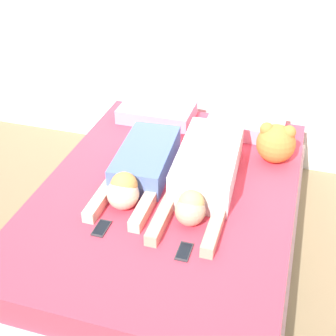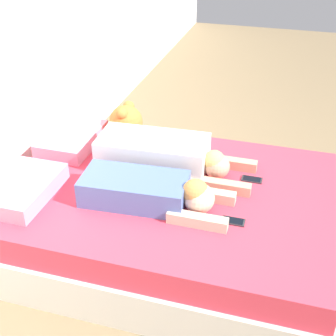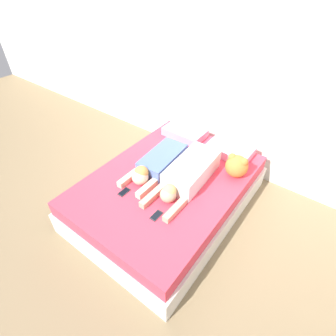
{
  "view_description": "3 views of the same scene",
  "coord_description": "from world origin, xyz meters",
  "px_view_note": "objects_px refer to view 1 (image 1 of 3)",
  "views": [
    {
      "loc": [
        0.68,
        -2.25,
        2.21
      ],
      "look_at": [
        0.0,
        0.0,
        0.63
      ],
      "focal_mm": 50.0,
      "sensor_mm": 36.0,
      "label": 1
    },
    {
      "loc": [
        -2.46,
        -0.72,
        2.21
      ],
      "look_at": [
        0.0,
        0.0,
        0.63
      ],
      "focal_mm": 50.0,
      "sensor_mm": 36.0,
      "label": 2
    },
    {
      "loc": [
        1.35,
        -1.8,
        2.52
      ],
      "look_at": [
        0.0,
        0.0,
        0.63
      ],
      "focal_mm": 28.0,
      "sensor_mm": 36.0,
      "label": 3
    }
  ],
  "objects_px": {
    "person_right": "(205,171)",
    "cell_phone_right": "(184,251)",
    "pillow_head_left": "(157,112)",
    "person_left": "(140,168)",
    "cell_phone_left": "(101,228)",
    "pillow_head_right": "(246,125)",
    "plush_toy": "(276,143)",
    "bed": "(168,218)"
  },
  "relations": [
    {
      "from": "bed",
      "to": "plush_toy",
      "type": "height_order",
      "value": "plush_toy"
    },
    {
      "from": "pillow_head_left",
      "to": "cell_phone_right",
      "type": "bearing_deg",
      "value": -66.73
    },
    {
      "from": "pillow_head_left",
      "to": "cell_phone_left",
      "type": "bearing_deg",
      "value": -85.45
    },
    {
      "from": "pillow_head_right",
      "to": "plush_toy",
      "type": "xyz_separation_m",
      "value": [
        0.25,
        -0.35,
        0.08
      ]
    },
    {
      "from": "pillow_head_left",
      "to": "bed",
      "type": "bearing_deg",
      "value": -67.93
    },
    {
      "from": "pillow_head_right",
      "to": "cell_phone_left",
      "type": "bearing_deg",
      "value": -113.91
    },
    {
      "from": "cell_phone_left",
      "to": "bed",
      "type": "bearing_deg",
      "value": 62.88
    },
    {
      "from": "plush_toy",
      "to": "person_right",
      "type": "bearing_deg",
      "value": -132.21
    },
    {
      "from": "plush_toy",
      "to": "bed",
      "type": "bearing_deg",
      "value": -139.15
    },
    {
      "from": "person_right",
      "to": "cell_phone_right",
      "type": "bearing_deg",
      "value": -87.07
    },
    {
      "from": "bed",
      "to": "person_right",
      "type": "xyz_separation_m",
      "value": [
        0.21,
        0.09,
        0.35
      ]
    },
    {
      "from": "person_right",
      "to": "pillow_head_left",
      "type": "bearing_deg",
      "value": 126.22
    },
    {
      "from": "person_right",
      "to": "person_left",
      "type": "bearing_deg",
      "value": -172.79
    },
    {
      "from": "person_left",
      "to": "pillow_head_left",
      "type": "bearing_deg",
      "value": 100.53
    },
    {
      "from": "pillow_head_right",
      "to": "cell_phone_left",
      "type": "relative_size",
      "value": 4.06
    },
    {
      "from": "pillow_head_right",
      "to": "plush_toy",
      "type": "bearing_deg",
      "value": -54.58
    },
    {
      "from": "pillow_head_left",
      "to": "plush_toy",
      "type": "distance_m",
      "value": 1.01
    },
    {
      "from": "cell_phone_right",
      "to": "cell_phone_left",
      "type": "bearing_deg",
      "value": 174.71
    },
    {
      "from": "cell_phone_right",
      "to": "plush_toy",
      "type": "relative_size",
      "value": 0.51
    },
    {
      "from": "person_left",
      "to": "person_right",
      "type": "relative_size",
      "value": 0.88
    },
    {
      "from": "person_left",
      "to": "cell_phone_right",
      "type": "relative_size",
      "value": 6.88
    },
    {
      "from": "person_right",
      "to": "pillow_head_right",
      "type": "bearing_deg",
      "value": 79.95
    },
    {
      "from": "bed",
      "to": "cell_phone_right",
      "type": "height_order",
      "value": "cell_phone_right"
    },
    {
      "from": "pillow_head_left",
      "to": "pillow_head_right",
      "type": "relative_size",
      "value": 1.0
    },
    {
      "from": "cell_phone_left",
      "to": "cell_phone_right",
      "type": "height_order",
      "value": "same"
    },
    {
      "from": "pillow_head_right",
      "to": "person_right",
      "type": "bearing_deg",
      "value": -100.05
    },
    {
      "from": "cell_phone_right",
      "to": "plush_toy",
      "type": "height_order",
      "value": "plush_toy"
    },
    {
      "from": "pillow_head_right",
      "to": "cell_phone_left",
      "type": "distance_m",
      "value": 1.46
    },
    {
      "from": "person_right",
      "to": "cell_phone_left",
      "type": "distance_m",
      "value": 0.74
    },
    {
      "from": "bed",
      "to": "person_right",
      "type": "distance_m",
      "value": 0.42
    },
    {
      "from": "person_right",
      "to": "cell_phone_right",
      "type": "distance_m",
      "value": 0.62
    },
    {
      "from": "bed",
      "to": "person_right",
      "type": "bearing_deg",
      "value": 23.66
    },
    {
      "from": "pillow_head_left",
      "to": "cell_phone_left",
      "type": "distance_m",
      "value": 1.34
    },
    {
      "from": "person_left",
      "to": "cell_phone_left",
      "type": "bearing_deg",
      "value": -95.11
    },
    {
      "from": "pillow_head_left",
      "to": "cell_phone_left",
      "type": "height_order",
      "value": "pillow_head_left"
    },
    {
      "from": "cell_phone_left",
      "to": "plush_toy",
      "type": "distance_m",
      "value": 1.3
    },
    {
      "from": "pillow_head_left",
      "to": "cell_phone_left",
      "type": "relative_size",
      "value": 4.06
    },
    {
      "from": "pillow_head_right",
      "to": "person_left",
      "type": "distance_m",
      "value": 0.99
    },
    {
      "from": "pillow_head_left",
      "to": "person_left",
      "type": "height_order",
      "value": "person_left"
    },
    {
      "from": "bed",
      "to": "pillow_head_right",
      "type": "distance_m",
      "value": 0.98
    },
    {
      "from": "pillow_head_right",
      "to": "person_right",
      "type": "height_order",
      "value": "person_right"
    },
    {
      "from": "person_right",
      "to": "plush_toy",
      "type": "xyz_separation_m",
      "value": [
        0.38,
        0.42,
        0.03
      ]
    }
  ]
}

